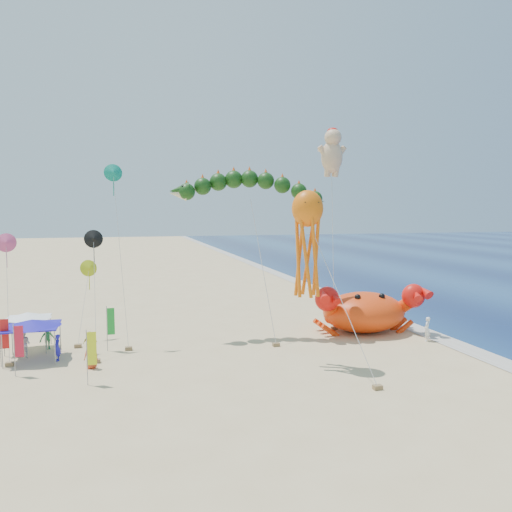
# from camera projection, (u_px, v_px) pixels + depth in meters

# --- Properties ---
(ground) EXTENTS (320.00, 320.00, 0.00)m
(ground) POSITION_uv_depth(u_px,v_px,m) (290.00, 347.00, 36.26)
(ground) COLOR #D1B784
(ground) RESTS_ON ground
(foam_strip) EXTENTS (320.00, 320.00, 0.00)m
(foam_strip) POSITION_uv_depth(u_px,v_px,m) (433.00, 336.00, 39.43)
(foam_strip) COLOR silver
(foam_strip) RESTS_ON ground
(crab_inflatable) EXTENTS (9.20, 6.09, 4.03)m
(crab_inflatable) POSITION_uv_depth(u_px,v_px,m) (365.00, 310.00, 40.51)
(crab_inflatable) COLOR #E93B0C
(crab_inflatable) RESTS_ON ground
(dragon_kite) EXTENTS (12.04, 5.81, 12.61)m
(dragon_kite) POSITION_uv_depth(u_px,v_px,m) (248.00, 192.00, 38.65)
(dragon_kite) COLOR #11350E
(dragon_kite) RESTS_ON ground
(cherub_kite) EXTENTS (2.07, 3.88, 16.98)m
(cherub_kite) POSITION_uv_depth(u_px,v_px,m) (332.00, 151.00, 43.02)
(cherub_kite) COLOR #DFB388
(cherub_kite) RESTS_ON ground
(octopus_kite) EXTENTS (3.39, 6.49, 11.15)m
(octopus_kite) POSITION_uv_depth(u_px,v_px,m) (307.00, 235.00, 31.43)
(octopus_kite) COLOR orange
(octopus_kite) RESTS_ON ground
(canopy_blue) EXTENTS (3.66, 3.66, 2.71)m
(canopy_blue) POSITION_uv_depth(u_px,v_px,m) (32.00, 323.00, 32.90)
(canopy_blue) COLOR gray
(canopy_blue) RESTS_ON ground
(canopy_white) EXTENTS (3.16, 3.16, 2.71)m
(canopy_white) POSITION_uv_depth(u_px,v_px,m) (28.00, 316.00, 35.23)
(canopy_white) COLOR gray
(canopy_white) RESTS_ON ground
(feather_flags) EXTENTS (7.00, 6.98, 3.20)m
(feather_flags) POSITION_uv_depth(u_px,v_px,m) (57.00, 337.00, 31.09)
(feather_flags) COLOR gray
(feather_flags) RESTS_ON ground
(beachgoers) EXTENTS (29.64, 6.28, 1.86)m
(beachgoers) POSITION_uv_depth(u_px,v_px,m) (102.00, 342.00, 34.12)
(beachgoers) COLOR #2421C5
(beachgoers) RESTS_ON ground
(small_kites) EXTENTS (8.49, 6.92, 13.29)m
(small_kites) POSITION_uv_depth(u_px,v_px,m) (78.00, 243.00, 35.68)
(small_kites) COLOR #C84276
(small_kites) RESTS_ON ground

